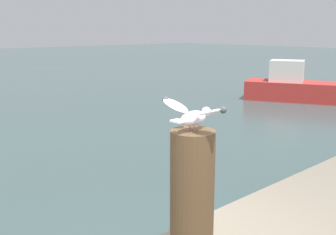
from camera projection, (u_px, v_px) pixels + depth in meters
The scene contains 3 objects.
mooring_post at pixel (192, 196), 2.77m from camera, with size 0.31×0.31×0.94m, color #4C3823.
seagull at pixel (194, 114), 2.65m from camera, with size 0.39×0.56×0.20m.
boat_red at pixel (320, 89), 15.59m from camera, with size 3.68×5.61×1.79m.
Camera 1 is at (-1.53, -2.21, 2.78)m, focal length 42.67 mm.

